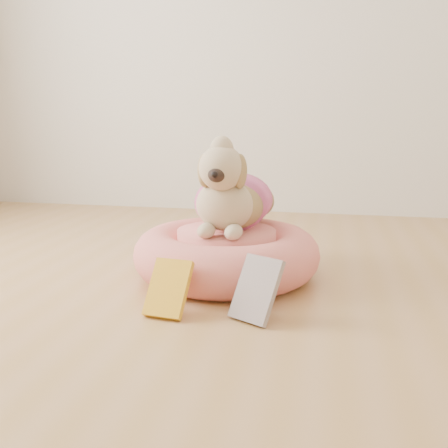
% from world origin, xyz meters
% --- Properties ---
extents(floor, '(4.50, 4.50, 0.00)m').
position_xyz_m(floor, '(0.00, 0.00, 0.00)').
color(floor, tan).
rests_on(floor, ground).
extents(wall_back, '(4.50, 0.00, 4.50)m').
position_xyz_m(wall_back, '(0.00, 2.25, 1.35)').
color(wall_back, beige).
rests_on(wall_back, floor).
extents(pet_bed, '(0.74, 0.74, 0.19)m').
position_xyz_m(pet_bed, '(0.11, 0.78, 0.09)').
color(pet_bed, '#E85A6A').
rests_on(pet_bed, floor).
extents(dog, '(0.38, 0.53, 0.38)m').
position_xyz_m(dog, '(0.13, 0.79, 0.38)').
color(dog, brown).
rests_on(dog, pet_bed).
extents(book_yellow, '(0.15, 0.15, 0.17)m').
position_xyz_m(book_yellow, '(0.01, 0.35, 0.09)').
color(book_yellow, '#FAFF1A').
rests_on(book_yellow, floor).
extents(book_white, '(0.18, 0.17, 0.20)m').
position_xyz_m(book_white, '(0.29, 0.36, 0.10)').
color(book_white, white).
rests_on(book_white, floor).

